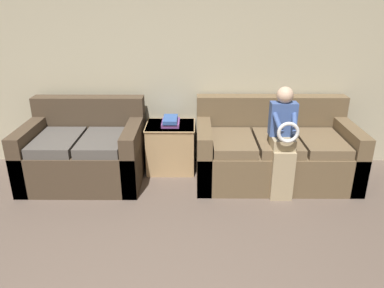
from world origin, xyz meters
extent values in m
cube|color=#BCB293|center=(0.00, 3.21, 1.27)|extent=(7.18, 0.06, 2.55)
cube|color=brown|center=(1.29, 2.65, 0.22)|extent=(1.82, 0.98, 0.44)
cube|color=brown|center=(1.29, 3.04, 0.68)|extent=(1.82, 0.20, 0.47)
cube|color=brown|center=(0.46, 2.65, 0.34)|extent=(0.16, 0.98, 0.68)
cube|color=brown|center=(2.12, 2.65, 0.34)|extent=(0.16, 0.98, 0.68)
cube|color=brown|center=(0.79, 2.55, 0.50)|extent=(0.47, 0.74, 0.11)
cube|color=brown|center=(1.29, 2.55, 0.50)|extent=(0.47, 0.74, 0.11)
cube|color=brown|center=(1.79, 2.55, 0.50)|extent=(0.47, 0.74, 0.11)
cube|color=#473828|center=(-0.93, 2.61, 0.23)|extent=(1.34, 0.97, 0.46)
cube|color=#473828|center=(-0.93, 2.99, 0.69)|extent=(1.34, 0.20, 0.45)
cube|color=#473828|center=(-1.52, 2.61, 0.34)|extent=(0.16, 0.97, 0.69)
cube|color=#473828|center=(-0.34, 2.61, 0.34)|extent=(0.16, 0.97, 0.69)
cube|color=#514C47|center=(-1.19, 2.51, 0.52)|extent=(0.48, 0.73, 0.11)
cube|color=#514C47|center=(-0.68, 2.51, 0.52)|extent=(0.48, 0.73, 0.11)
cube|color=tan|center=(1.28, 2.16, 0.28)|extent=(0.23, 0.10, 0.55)
cube|color=tan|center=(1.28, 2.30, 0.61)|extent=(0.23, 0.28, 0.11)
cube|color=#3D5693|center=(1.28, 2.37, 0.84)|extent=(0.27, 0.14, 0.36)
sphere|color=#DBB293|center=(1.28, 2.37, 1.10)|extent=(0.17, 0.17, 0.17)
torus|color=white|center=(1.28, 2.10, 0.79)|extent=(0.22, 0.04, 0.22)
cylinder|color=#3D5693|center=(1.19, 2.24, 0.87)|extent=(0.10, 0.30, 0.21)
cylinder|color=#3D5693|center=(1.37, 2.24, 0.87)|extent=(0.10, 0.30, 0.21)
cube|color=tan|center=(0.06, 2.91, 0.30)|extent=(0.57, 0.48, 0.59)
cube|color=tan|center=(0.06, 2.91, 0.58)|extent=(0.59, 0.50, 0.02)
cube|color=#7A4284|center=(0.07, 2.91, 0.61)|extent=(0.21, 0.30, 0.05)
cube|color=#33569E|center=(0.06, 2.90, 0.66)|extent=(0.17, 0.31, 0.04)
camera|label=1|loc=(0.35, -1.38, 2.07)|focal=35.00mm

